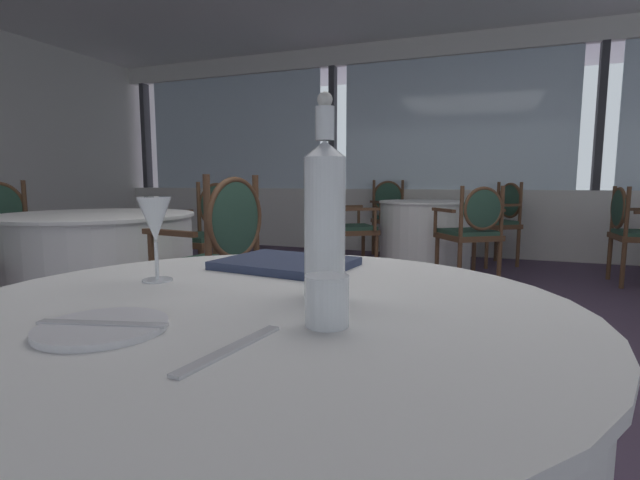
{
  "coord_description": "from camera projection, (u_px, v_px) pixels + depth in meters",
  "views": [
    {
      "loc": [
        0.57,
        -2.25,
        0.96
      ],
      "look_at": [
        0.17,
        -1.21,
        0.82
      ],
      "focal_mm": 26.06,
      "sensor_mm": 36.0,
      "label": 1
    }
  ],
  "objects": [
    {
      "name": "dining_chair_3_1",
      "position": [
        391.0,
        211.0,
        5.96
      ],
      "size": [
        0.66,
        0.64,
        0.97
      ],
      "rotation": [
        0.0,
        0.0,
        5.33
      ],
      "color": "brown",
      "rests_on": "ground_plane"
    },
    {
      "name": "menu_book",
      "position": [
        286.0,
        263.0,
        1.17
      ],
      "size": [
        0.34,
        0.28,
        0.02
      ],
      "primitive_type": "cube",
      "rotation": [
        0.0,
        0.0,
        -0.13
      ],
      "color": "#2D3856",
      "rests_on": "foreground_table"
    },
    {
      "name": "side_plate",
      "position": [
        103.0,
        327.0,
        0.67
      ],
      "size": [
        0.18,
        0.18,
        0.01
      ],
      "primitive_type": "cylinder",
      "color": "white",
      "rests_on": "foreground_table"
    },
    {
      "name": "water_bottle",
      "position": [
        325.0,
        215.0,
        0.86
      ],
      "size": [
        0.08,
        0.08,
        0.37
      ],
      "color": "white",
      "rests_on": "foreground_table"
    },
    {
      "name": "dining_chair_3_3",
      "position": [
        473.0,
        227.0,
        4.18
      ],
      "size": [
        0.66,
        0.64,
        0.92
      ],
      "rotation": [
        0.0,
        0.0,
        8.47
      ],
      "color": "brown",
      "rests_on": "ground_plane"
    },
    {
      "name": "water_tumbler",
      "position": [
        327.0,
        301.0,
        0.69
      ],
      "size": [
        0.07,
        0.07,
        0.08
      ],
      "primitive_type": "cylinder",
      "color": "white",
      "rests_on": "foreground_table"
    },
    {
      "name": "dining_chair_2_1",
      "position": [
        219.0,
        250.0,
        2.58
      ],
      "size": [
        0.53,
        0.58,
        0.99
      ],
      "rotation": [
        0.0,
        0.0,
        9.28
      ],
      "color": "brown",
      "rests_on": "ground_plane"
    },
    {
      "name": "background_table_2",
      "position": [
        98.0,
        269.0,
        3.12
      ],
      "size": [
        1.28,
        1.28,
        0.74
      ],
      "color": "white",
      "rests_on": "ground_plane"
    },
    {
      "name": "dining_chair_3_2",
      "position": [
        343.0,
        218.0,
        4.83
      ],
      "size": [
        0.64,
        0.66,
        0.99
      ],
      "rotation": [
        0.0,
        0.0,
        6.9
      ],
      "color": "brown",
      "rests_on": "ground_plane"
    },
    {
      "name": "dining_chair_3_0",
      "position": [
        499.0,
        216.0,
        5.3
      ],
      "size": [
        0.64,
        0.66,
        0.95
      ],
      "rotation": [
        0.0,
        0.0,
        3.76
      ],
      "color": "brown",
      "rests_on": "ground_plane"
    },
    {
      "name": "dining_chair_2_2",
      "position": [
        207.0,
        227.0,
        4.02
      ],
      "size": [
        0.58,
        0.53,
        0.95
      ],
      "rotation": [
        0.0,
        0.0,
        10.85
      ],
      "color": "brown",
      "rests_on": "ground_plane"
    },
    {
      "name": "dinner_fork",
      "position": [
        231.0,
        349.0,
        0.59
      ],
      "size": [
        0.04,
        0.2,
        0.0
      ],
      "primitive_type": "cube",
      "rotation": [
        0.0,
        0.0,
        1.44
      ],
      "color": "silver",
      "rests_on": "foreground_table"
    },
    {
      "name": "window_wall_far",
      "position": [
        452.0,
        170.0,
        5.94
      ],
      "size": [
        10.3,
        0.14,
        2.76
      ],
      "color": "silver",
      "rests_on": "ground_plane"
    },
    {
      "name": "dining_chair_2_3",
      "position": [
        8.0,
        232.0,
        3.61
      ],
      "size": [
        0.53,
        0.58,
        0.96
      ],
      "rotation": [
        0.0,
        0.0,
        12.42
      ],
      "color": "brown",
      "rests_on": "ground_plane"
    },
    {
      "name": "background_table_3",
      "position": [
        425.0,
        235.0,
        5.09
      ],
      "size": [
        1.01,
        1.01,
        0.74
      ],
      "color": "white",
      "rests_on": "ground_plane"
    },
    {
      "name": "butter_knife",
      "position": [
        102.0,
        324.0,
        0.67
      ],
      "size": [
        0.19,
        0.07,
        0.0
      ],
      "primitive_type": "cube",
      "rotation": [
        0.0,
        0.0,
        0.26
      ],
      "color": "silver",
      "rests_on": "foreground_table"
    },
    {
      "name": "wine_glass",
      "position": [
        155.0,
        222.0,
        0.99
      ],
      "size": [
        0.07,
        0.07,
        0.18
      ],
      "color": "white",
      "rests_on": "foreground_table"
    },
    {
      "name": "ground_plane",
      "position": [
        373.0,
        367.0,
        2.4
      ],
      "size": [
        13.72,
        13.72,
        0.0
      ],
      "primitive_type": "plane",
      "color": "#47384C"
    },
    {
      "name": "dining_chair_0_2",
      "position": [
        634.0,
        227.0,
        4.26
      ],
      "size": [
        0.5,
        0.56,
        0.91
      ],
      "rotation": [
        0.0,
        0.0,
        6.36
      ],
      "color": "brown",
      "rests_on": "ground_plane"
    }
  ]
}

